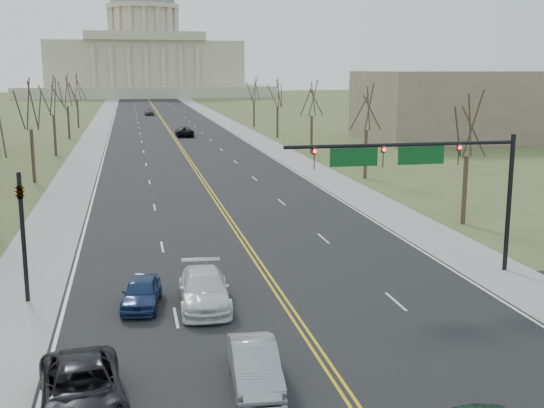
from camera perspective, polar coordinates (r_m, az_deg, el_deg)
name	(u,v)px	position (r m, az deg, el deg)	size (l,w,h in m)	color
road	(166,125)	(128.48, -8.86, 6.51)	(20.00, 380.00, 0.01)	black
cross_road	(313,345)	(26.91, 3.47, -11.67)	(120.00, 14.00, 0.01)	black
sidewalk_left	(99,126)	(128.42, -14.24, 6.30)	(4.00, 380.00, 0.03)	gray
sidewalk_right	(230,124)	(129.65, -3.52, 6.67)	(4.00, 380.00, 0.03)	gray
center_line	(166,125)	(128.47, -8.86, 6.52)	(0.42, 380.00, 0.01)	gold
edge_line_left	(112,126)	(128.34, -13.26, 6.35)	(0.15, 380.00, 0.01)	silver
edge_line_right	(219,124)	(129.35, -4.49, 6.65)	(0.15, 380.00, 0.01)	silver
capitol	(145,58)	(267.89, -10.61, 11.94)	(90.00, 60.00, 50.00)	beige
signal_mast	(420,165)	(34.71, 12.25, 3.21)	(12.12, 0.44, 7.20)	black
signal_left	(22,222)	(32.47, -20.17, -1.46)	(0.32, 0.36, 6.00)	black
tree_r_0	(468,128)	(47.52, 16.08, 6.11)	(3.74, 3.74, 8.50)	#3B2B23
tree_r_1	(367,110)	(65.83, 7.93, 7.78)	(3.74, 3.74, 8.50)	#3B2B23
tree_l_1	(30,108)	(66.57, -19.63, 7.61)	(3.96, 3.96, 9.00)	#3B2B23
tree_r_2	(312,100)	(84.90, 3.36, 8.64)	(3.74, 3.74, 8.50)	#3B2B23
tree_l_2	(53,98)	(86.41, -17.88, 8.43)	(3.96, 3.96, 9.00)	#3B2B23
tree_r_3	(277,94)	(104.32, 0.46, 9.16)	(3.74, 3.74, 8.50)	#3B2B23
tree_l_3	(67,92)	(106.31, -16.79, 8.94)	(3.96, 3.96, 9.00)	#3B2B23
tree_r_4	(254,90)	(123.93, -1.53, 9.50)	(3.74, 3.74, 8.50)	#3B2B23
tree_l_4	(77,88)	(126.24, -16.04, 9.28)	(3.96, 3.96, 9.00)	#3B2B23
bldg_right_mass	(451,106)	(104.96, 14.74, 7.96)	(25.00, 20.00, 10.00)	#716250
car_sb_inner_lead	(255,365)	(23.43, -1.45, -13.35)	(1.53, 4.39, 1.45)	gray
car_sb_outer_lead	(82,389)	(22.58, -15.62, -14.68)	(2.52, 5.47, 1.52)	black
car_sb_inner_second	(204,289)	(30.80, -5.70, -7.13)	(2.18, 5.37, 1.56)	silver
car_sb_outer_second	(141,292)	(31.16, -10.86, -7.27)	(1.58, 3.93, 1.34)	navy
car_far_nb	(184,131)	(107.34, -7.34, 6.04)	(2.55, 5.54, 1.54)	black
car_far_sb	(149,111)	(156.68, -10.23, 7.63)	(1.97, 4.91, 1.67)	#54595D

